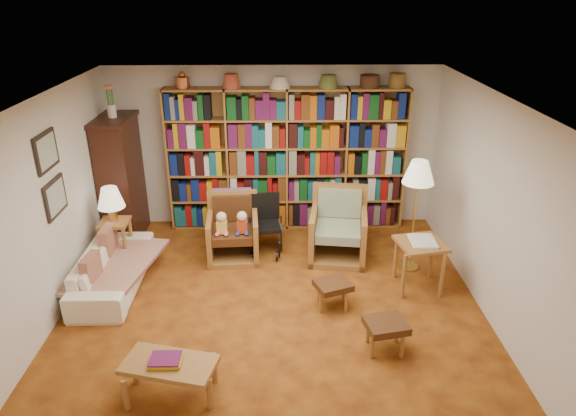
{
  "coord_description": "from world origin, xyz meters",
  "views": [
    {
      "loc": [
        0.09,
        -5.15,
        3.61
      ],
      "look_at": [
        0.19,
        0.6,
        1.06
      ],
      "focal_mm": 32.0,
      "sensor_mm": 36.0,
      "label": 1
    }
  ],
  "objects_px": {
    "floor_lamp": "(418,177)",
    "footstool_b": "(386,327)",
    "sofa": "(113,269)",
    "footstool_a": "(333,287)",
    "side_table_lamp": "(116,234)",
    "side_table_papers": "(420,250)",
    "armchair_leather": "(234,230)",
    "coffee_table": "(170,367)",
    "wheelchair": "(265,226)",
    "armchair_sage": "(337,230)"
  },
  "relations": [
    {
      "from": "side_table_papers",
      "to": "footstool_a",
      "type": "bearing_deg",
      "value": -159.77
    },
    {
      "from": "armchair_leather",
      "to": "footstool_a",
      "type": "height_order",
      "value": "armchair_leather"
    },
    {
      "from": "sofa",
      "to": "footstool_b",
      "type": "bearing_deg",
      "value": -112.28
    },
    {
      "from": "footstool_a",
      "to": "armchair_sage",
      "type": "bearing_deg",
      "value": 81.9
    },
    {
      "from": "floor_lamp",
      "to": "footstool_b",
      "type": "height_order",
      "value": "floor_lamp"
    },
    {
      "from": "floor_lamp",
      "to": "footstool_a",
      "type": "distance_m",
      "value": 1.8
    },
    {
      "from": "armchair_sage",
      "to": "coffee_table",
      "type": "distance_m",
      "value": 3.31
    },
    {
      "from": "side_table_papers",
      "to": "footstool_a",
      "type": "xyz_separation_m",
      "value": [
        -1.12,
        -0.41,
        -0.26
      ]
    },
    {
      "from": "wheelchair",
      "to": "floor_lamp",
      "type": "bearing_deg",
      "value": -15.89
    },
    {
      "from": "armchair_leather",
      "to": "coffee_table",
      "type": "distance_m",
      "value": 2.8
    },
    {
      "from": "side_table_lamp",
      "to": "armchair_leather",
      "type": "height_order",
      "value": "armchair_leather"
    },
    {
      "from": "floor_lamp",
      "to": "footstool_a",
      "type": "relative_size",
      "value": 3.1
    },
    {
      "from": "sofa",
      "to": "side_table_lamp",
      "type": "xyz_separation_m",
      "value": [
        -0.1,
        0.57,
        0.21
      ]
    },
    {
      "from": "armchair_sage",
      "to": "side_table_papers",
      "type": "relative_size",
      "value": 1.44
    },
    {
      "from": "side_table_papers",
      "to": "armchair_sage",
      "type": "bearing_deg",
      "value": 135.56
    },
    {
      "from": "wheelchair",
      "to": "coffee_table",
      "type": "distance_m",
      "value": 3.0
    },
    {
      "from": "armchair_leather",
      "to": "side_table_papers",
      "type": "xyz_separation_m",
      "value": [
        2.41,
        -0.94,
        0.17
      ]
    },
    {
      "from": "side_table_lamp",
      "to": "armchair_sage",
      "type": "height_order",
      "value": "armchair_sage"
    },
    {
      "from": "side_table_lamp",
      "to": "footstool_b",
      "type": "height_order",
      "value": "side_table_lamp"
    },
    {
      "from": "footstool_b",
      "to": "coffee_table",
      "type": "distance_m",
      "value": 2.23
    },
    {
      "from": "armchair_leather",
      "to": "side_table_papers",
      "type": "height_order",
      "value": "armchair_leather"
    },
    {
      "from": "armchair_leather",
      "to": "footstool_a",
      "type": "distance_m",
      "value": 1.87
    },
    {
      "from": "armchair_leather",
      "to": "coffee_table",
      "type": "xyz_separation_m",
      "value": [
        -0.37,
        -2.77,
        -0.04
      ]
    },
    {
      "from": "wheelchair",
      "to": "footstool_a",
      "type": "xyz_separation_m",
      "value": [
        0.84,
        -1.47,
        -0.11
      ]
    },
    {
      "from": "floor_lamp",
      "to": "footstool_b",
      "type": "relative_size",
      "value": 3.18
    },
    {
      "from": "side_table_lamp",
      "to": "side_table_papers",
      "type": "bearing_deg",
      "value": -9.58
    },
    {
      "from": "wheelchair",
      "to": "side_table_papers",
      "type": "distance_m",
      "value": 2.23
    },
    {
      "from": "armchair_leather",
      "to": "wheelchair",
      "type": "xyz_separation_m",
      "value": [
        0.45,
        0.12,
        0.01
      ]
    },
    {
      "from": "side_table_papers",
      "to": "footstool_a",
      "type": "relative_size",
      "value": 1.36
    },
    {
      "from": "armchair_leather",
      "to": "coffee_table",
      "type": "relative_size",
      "value": 0.97
    },
    {
      "from": "sofa",
      "to": "side_table_lamp",
      "type": "height_order",
      "value": "side_table_lamp"
    },
    {
      "from": "floor_lamp",
      "to": "armchair_sage",
      "type": "bearing_deg",
      "value": 155.99
    },
    {
      "from": "armchair_leather",
      "to": "footstool_a",
      "type": "bearing_deg",
      "value": -46.34
    },
    {
      "from": "footstool_b",
      "to": "side_table_lamp",
      "type": "bearing_deg",
      "value": 150.51
    },
    {
      "from": "armchair_leather",
      "to": "side_table_lamp",
      "type": "bearing_deg",
      "value": -170.55
    },
    {
      "from": "armchair_leather",
      "to": "wheelchair",
      "type": "height_order",
      "value": "armchair_leather"
    },
    {
      "from": "sofa",
      "to": "wheelchair",
      "type": "distance_m",
      "value": 2.15
    },
    {
      "from": "armchair_leather",
      "to": "armchair_sage",
      "type": "height_order",
      "value": "armchair_sage"
    },
    {
      "from": "side_table_lamp",
      "to": "coffee_table",
      "type": "xyz_separation_m",
      "value": [
        1.2,
        -2.51,
        -0.13
      ]
    },
    {
      "from": "sofa",
      "to": "footstool_a",
      "type": "distance_m",
      "value": 2.81
    },
    {
      "from": "footstool_b",
      "to": "coffee_table",
      "type": "relative_size",
      "value": 0.52
    },
    {
      "from": "wheelchair",
      "to": "coffee_table",
      "type": "bearing_deg",
      "value": -105.91
    },
    {
      "from": "footstool_b",
      "to": "armchair_leather",
      "type": "bearing_deg",
      "value": 129.35
    },
    {
      "from": "armchair_leather",
      "to": "coffee_table",
      "type": "bearing_deg",
      "value": -97.7
    },
    {
      "from": "side_table_lamp",
      "to": "wheelchair",
      "type": "xyz_separation_m",
      "value": [
        2.03,
        0.38,
        -0.08
      ]
    },
    {
      "from": "side_table_lamp",
      "to": "wheelchair",
      "type": "relative_size",
      "value": 0.77
    },
    {
      "from": "armchair_sage",
      "to": "floor_lamp",
      "type": "relative_size",
      "value": 0.63
    },
    {
      "from": "floor_lamp",
      "to": "sofa",
      "type": "bearing_deg",
      "value": -174.27
    },
    {
      "from": "armchair_sage",
      "to": "wheelchair",
      "type": "bearing_deg",
      "value": 172.28
    },
    {
      "from": "sofa",
      "to": "side_table_papers",
      "type": "relative_size",
      "value": 2.54
    }
  ]
}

